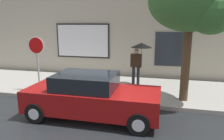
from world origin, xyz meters
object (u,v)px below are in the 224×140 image
(fire_hydrant, at_px, (87,85))
(street_tree, at_px, (195,3))
(parked_car, at_px, (91,96))
(stop_sign, at_px, (37,53))
(pedestrian_with_umbrella, at_px, (140,52))

(fire_hydrant, relative_size, street_tree, 0.17)
(parked_car, relative_size, stop_sign, 1.82)
(stop_sign, bearing_deg, pedestrian_with_umbrella, 24.18)
(stop_sign, bearing_deg, fire_hydrant, 1.31)
(parked_car, xyz_separation_m, fire_hydrant, (-0.80, 1.82, -0.17))
(pedestrian_with_umbrella, xyz_separation_m, stop_sign, (-4.15, -1.86, 0.07))
(fire_hydrant, relative_size, pedestrian_with_umbrella, 0.40)
(parked_car, xyz_separation_m, pedestrian_with_umbrella, (1.13, 3.63, 1.03))
(parked_car, xyz_separation_m, stop_sign, (-3.01, 1.77, 1.10))
(street_tree, distance_m, stop_sign, 6.48)
(fire_hydrant, bearing_deg, street_tree, 1.63)
(fire_hydrant, distance_m, stop_sign, 2.55)
(fire_hydrant, height_order, stop_sign, stop_sign)
(fire_hydrant, height_order, street_tree, street_tree)
(parked_car, bearing_deg, street_tree, 31.28)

